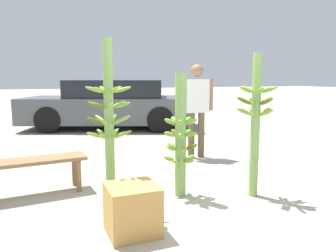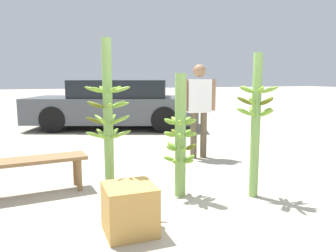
# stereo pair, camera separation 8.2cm
# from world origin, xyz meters

# --- Properties ---
(ground_plane) EXTENTS (80.00, 80.00, 0.00)m
(ground_plane) POSITION_xyz_m (0.00, 0.00, 0.00)
(ground_plane) COLOR #A89E8C
(banana_stalk_left) EXTENTS (0.45, 0.45, 1.70)m
(banana_stalk_left) POSITION_xyz_m (-0.76, 0.42, 0.89)
(banana_stalk_left) COLOR #7AA851
(banana_stalk_left) RESTS_ON ground_plane
(banana_stalk_center) EXTENTS (0.40, 0.39, 1.38)m
(banana_stalk_center) POSITION_xyz_m (0.05, 0.52, 0.68)
(banana_stalk_center) COLOR #7AA851
(banana_stalk_center) RESTS_ON ground_plane
(banana_stalk_right) EXTENTS (0.44, 0.44, 1.59)m
(banana_stalk_right) POSITION_xyz_m (0.82, 0.22, 0.87)
(banana_stalk_right) COLOR #7AA851
(banana_stalk_right) RESTS_ON ground_plane
(vendor_person) EXTENTS (0.58, 0.22, 1.55)m
(vendor_person) POSITION_xyz_m (1.03, 2.07, 0.93)
(vendor_person) COLOR brown
(vendor_person) RESTS_ON ground_plane
(market_bench) EXTENTS (1.14, 0.44, 0.42)m
(market_bench) POSITION_xyz_m (-1.46, 1.17, 0.34)
(market_bench) COLOR olive
(market_bench) RESTS_ON ground_plane
(parked_car) EXTENTS (4.74, 3.26, 1.27)m
(parked_car) POSITION_xyz_m (0.43, 5.89, 0.63)
(parked_car) COLOR #4C5156
(parked_car) RESTS_ON ground_plane
(produce_crate) EXTENTS (0.42, 0.42, 0.42)m
(produce_crate) POSITION_xyz_m (-0.70, -0.15, 0.21)
(produce_crate) COLOR #C69347
(produce_crate) RESTS_ON ground_plane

